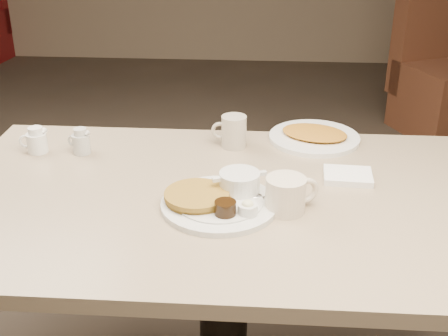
# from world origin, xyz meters

# --- Properties ---
(diner_table) EXTENTS (1.50, 0.90, 0.75)m
(diner_table) POSITION_xyz_m (0.00, 0.00, 0.58)
(diner_table) COLOR tan
(diner_table) RESTS_ON ground
(main_plate) EXTENTS (0.39, 0.38, 0.07)m
(main_plate) POSITION_xyz_m (-0.00, -0.05, 0.77)
(main_plate) COLOR silver
(main_plate) RESTS_ON diner_table
(coffee_mug_near) EXTENTS (0.15, 0.13, 0.09)m
(coffee_mug_near) POSITION_xyz_m (0.16, -0.07, 0.80)
(coffee_mug_near) COLOR beige
(coffee_mug_near) RESTS_ON diner_table
(napkin) EXTENTS (0.14, 0.11, 0.02)m
(napkin) POSITION_xyz_m (0.34, 0.12, 0.76)
(napkin) COLOR white
(napkin) RESTS_ON diner_table
(coffee_mug_far) EXTENTS (0.11, 0.09, 0.10)m
(coffee_mug_far) POSITION_xyz_m (0.01, 0.32, 0.80)
(coffee_mug_far) COLOR #BBB19E
(coffee_mug_far) RESTS_ON diner_table
(creamer_left) EXTENTS (0.09, 0.07, 0.08)m
(creamer_left) POSITION_xyz_m (-0.59, 0.24, 0.79)
(creamer_left) COLOR white
(creamer_left) RESTS_ON diner_table
(creamer_right) EXTENTS (0.08, 0.06, 0.08)m
(creamer_right) POSITION_xyz_m (-0.45, 0.24, 0.79)
(creamer_right) COLOR beige
(creamer_right) RESTS_ON diner_table
(hash_plate) EXTENTS (0.37, 0.37, 0.04)m
(hash_plate) POSITION_xyz_m (0.26, 0.39, 0.76)
(hash_plate) COLOR white
(hash_plate) RESTS_ON diner_table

